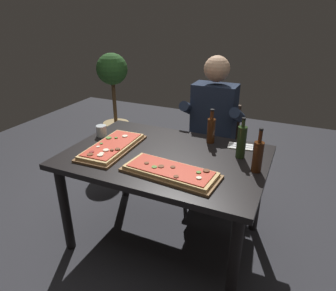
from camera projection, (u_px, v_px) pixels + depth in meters
name	position (u px, v px, depth m)	size (l,w,h in m)	color
ground_plane	(165.00, 237.00, 2.45)	(6.40, 6.40, 0.00)	#2D2D33
dining_table	(165.00, 166.00, 2.18)	(1.40, 0.96, 0.74)	black
pizza_rectangular_front	(170.00, 172.00, 1.88)	(0.63, 0.30, 0.05)	olive
pizza_rectangular_left	(112.00, 147.00, 2.22)	(0.30, 0.59, 0.05)	brown
wine_bottle_dark	(211.00, 130.00, 2.30)	(0.06, 0.06, 0.27)	#47230F
oil_bottle_amber	(258.00, 156.00, 1.88)	(0.06, 0.06, 0.29)	#47230F
vinegar_bottle_green	(241.00, 142.00, 2.06)	(0.06, 0.06, 0.29)	#233819
tumbler_near_camera	(101.00, 131.00, 2.44)	(0.08, 0.08, 0.09)	silver
napkin_cutlery_set	(240.00, 146.00, 2.26)	(0.19, 0.13, 0.01)	white
diner_chair	(214.00, 145.00, 2.91)	(0.44, 0.44, 0.87)	#3D2B1E
seated_diner	(212.00, 124.00, 2.71)	(0.53, 0.41, 1.33)	#23232D
potted_plant_corner	(114.00, 101.00, 3.67)	(0.36, 0.36, 1.22)	tan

